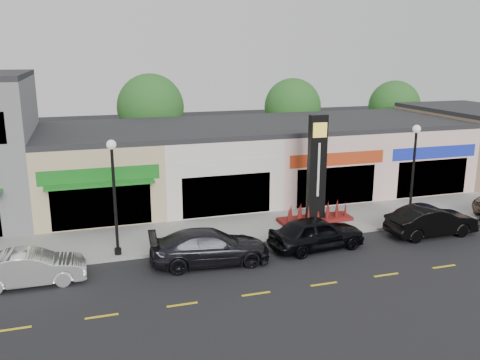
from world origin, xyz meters
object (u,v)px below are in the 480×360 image
(lamp_west_near, at_px, (114,186))
(car_black_sedan, at_px, (317,233))
(lamp_east_near, at_px, (414,164))
(car_dark_sedan, at_px, (210,247))
(pylon_sign, at_px, (316,184))
(car_white_van, at_px, (31,268))
(car_black_conv, at_px, (431,221))

(lamp_west_near, bearing_deg, car_black_sedan, -10.82)
(lamp_east_near, bearing_deg, car_dark_sedan, -170.67)
(lamp_east_near, xyz_separation_m, pylon_sign, (-5.00, 1.70, -1.20))
(lamp_east_near, distance_m, car_black_sedan, 7.33)
(lamp_west_near, bearing_deg, car_white_van, -153.04)
(car_black_sedan, bearing_deg, pylon_sign, -30.21)
(car_dark_sedan, height_order, car_black_sedan, car_black_sedan)
(lamp_east_near, distance_m, car_white_van, 19.93)
(lamp_west_near, distance_m, car_dark_sedan, 5.19)
(pylon_sign, bearing_deg, car_black_conv, -35.45)
(lamp_east_near, xyz_separation_m, car_dark_sedan, (-12.02, -1.98, -2.68))
(pylon_sign, distance_m, car_white_van, 15.15)
(car_dark_sedan, relative_size, car_black_sedan, 1.14)
(car_black_sedan, bearing_deg, car_white_van, 84.44)
(car_white_van, xyz_separation_m, car_dark_sedan, (7.63, -0.12, 0.07))
(car_black_conv, bearing_deg, car_white_van, 89.30)
(lamp_east_near, bearing_deg, car_black_conv, -89.64)
(lamp_east_near, height_order, car_white_van, lamp_east_near)
(lamp_west_near, height_order, pylon_sign, pylon_sign)
(car_dark_sedan, bearing_deg, car_black_conv, -85.29)
(car_black_sedan, height_order, car_black_conv, car_black_sedan)
(lamp_east_near, relative_size, car_dark_sedan, 1.00)
(car_white_van, bearing_deg, lamp_east_near, -84.53)
(car_dark_sedan, bearing_deg, pylon_sign, -58.16)
(lamp_east_near, bearing_deg, car_white_van, -174.60)
(car_white_van, bearing_deg, lamp_west_near, -62.96)
(lamp_east_near, height_order, pylon_sign, pylon_sign)
(lamp_west_near, bearing_deg, lamp_east_near, 0.00)
(pylon_sign, height_order, car_black_conv, pylon_sign)
(lamp_west_near, relative_size, lamp_east_near, 1.00)
(lamp_west_near, relative_size, pylon_sign, 0.91)
(lamp_east_near, relative_size, car_white_van, 1.24)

